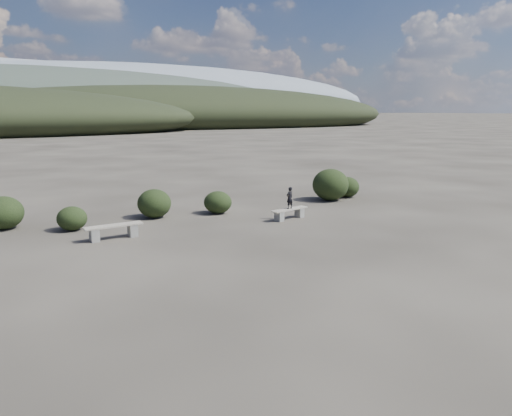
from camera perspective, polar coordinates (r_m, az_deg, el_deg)
ground at (r=13.70m, az=9.49°, el=-6.77°), size 1200.00×1200.00×0.00m
bench_left at (r=17.05m, az=-15.95°, el=-2.48°), size 1.92×0.54×0.47m
bench_right at (r=19.41m, az=3.85°, el=-0.55°), size 1.71×0.74×0.42m
seated_person at (r=19.30m, az=3.86°, el=1.16°), size 0.35×0.27×0.85m
shrub_a at (r=18.72m, az=-20.29°, el=-1.12°), size 1.04×1.04×0.85m
shrub_b at (r=20.02m, az=-11.55°, el=0.52°), size 1.32×1.32×1.13m
shrub_c at (r=20.50m, az=-4.39°, el=0.66°), size 1.15×1.15×0.92m
shrub_d at (r=23.65m, az=8.51°, el=2.66°), size 1.70×1.70×1.48m
shrub_e at (r=24.71m, az=10.36°, el=2.38°), size 1.19×1.19×0.99m
shrub_f at (r=19.85m, az=-26.93°, el=-0.49°), size 1.40×1.40×1.18m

